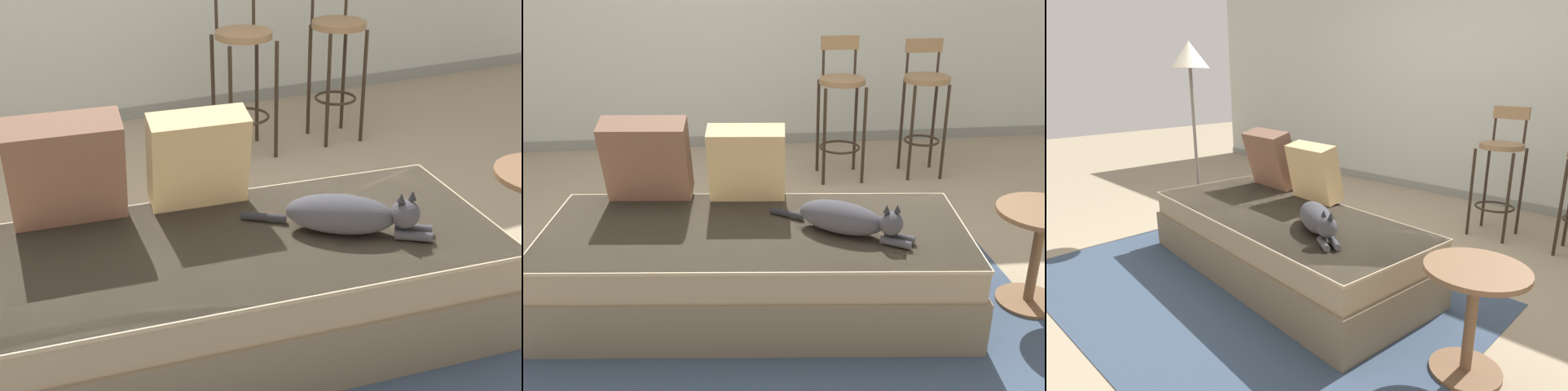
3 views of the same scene
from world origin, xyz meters
The scene contains 10 objects.
ground_plane centered at (0.00, 0.00, 0.00)m, with size 16.00×16.00×0.00m, color gray.
wall_baseboard_trim centered at (0.00, 2.20, 0.04)m, with size 8.00×0.02×0.09m, color gray.
area_rug centered at (0.00, -0.70, 0.00)m, with size 2.76×1.98×0.01m, color #334256.
couch centered at (0.00, -0.40, 0.22)m, with size 2.14×1.08×0.43m.
throw_pillow_corner centered at (-0.53, -0.01, 0.66)m, with size 0.46×0.31×0.46m.
throw_pillow_middle centered at (-0.02, -0.06, 0.64)m, with size 0.41×0.26×0.42m.
cat centered at (0.42, -0.50, 0.50)m, with size 0.64×0.48×0.19m.
bar_stool_near_window centered at (0.75, 1.33, 0.61)m, with size 0.34×0.34×1.05m.
bar_stool_by_doorway centered at (1.39, 1.33, 0.63)m, with size 0.34×0.34×1.02m.
side_table centered at (1.37, -0.54, 0.34)m, with size 0.44×0.44×0.52m.
Camera 2 is at (-0.15, -3.03, 1.71)m, focal length 42.00 mm.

